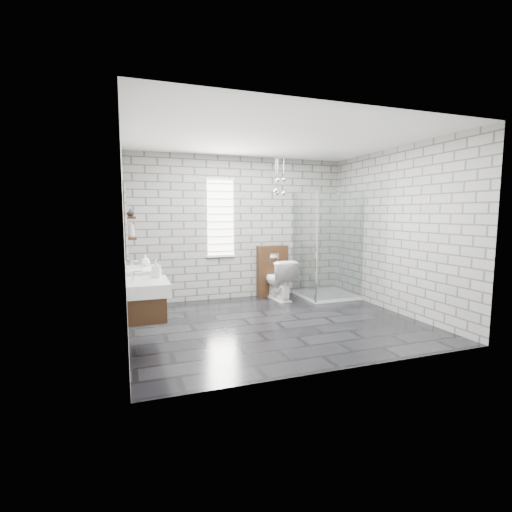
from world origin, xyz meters
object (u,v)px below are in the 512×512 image
vanity_left (144,289)px  shower_enclosure (325,272)px  cistern_panel (272,271)px  toilet (279,279)px  vanity_right (141,275)px

vanity_left → shower_enclosure: (3.41, 1.74, -0.25)m
vanity_left → cistern_panel: bearing=41.8°
shower_enclosure → toilet: size_ratio=2.65×
vanity_left → cistern_panel: size_ratio=1.57×
vanity_right → toilet: (2.53, 0.88, -0.37)m
cistern_panel → toilet: size_ratio=1.30×
vanity_left → shower_enclosure: bearing=27.1°
cistern_panel → shower_enclosure: bearing=-30.4°
vanity_right → toilet: vanity_right is taller
vanity_left → toilet: vanity_left is taller
cistern_panel → shower_enclosure: (0.88, -0.52, 0.00)m
vanity_left → shower_enclosure: shower_enclosure is taller
cistern_panel → toilet: cistern_panel is taller
vanity_right → toilet: 2.70m
vanity_right → vanity_left: bearing=-90.0°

